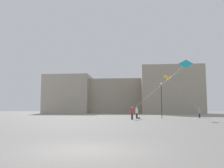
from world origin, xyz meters
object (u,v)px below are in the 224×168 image
at_px(building_centre_hall, 117,96).
at_px(person_in_red, 132,112).
at_px(handbag_beside_flyer, 139,118).
at_px(person_in_grey, 199,113).
at_px(kite_cyan_delta, 184,66).
at_px(lamppost_east, 161,95).
at_px(person_in_white, 137,112).
at_px(kite_amber_delta, 168,78).
at_px(building_right_hall, 170,91).
at_px(building_left_hall, 68,94).

bearing_deg(building_centre_hall, person_in_red, -86.23).
bearing_deg(handbag_beside_flyer, person_in_grey, 18.05).
xyz_separation_m(building_centre_hall, handbag_beside_flyer, (4.77, -51.13, -6.02)).
xyz_separation_m(kite_cyan_delta, lamppost_east, (-0.40, 12.66, -2.34)).
distance_m(person_in_white, person_in_grey, 11.05).
bearing_deg(handbag_beside_flyer, kite_amber_delta, 25.76).
bearing_deg(lamppost_east, person_in_red, -135.82).
height_order(person_in_white, lamppost_east, lamppost_east).
bearing_deg(building_right_hall, building_centre_hall, 155.23).
bearing_deg(person_in_red, kite_amber_delta, 116.78).
relative_size(kite_amber_delta, building_right_hall, 0.30).
height_order(kite_cyan_delta, kite_amber_delta, kite_amber_delta).
bearing_deg(building_left_hall, kite_amber_delta, -59.59).
bearing_deg(building_centre_hall, lamppost_east, -80.31).
height_order(person_in_grey, building_left_hall, building_left_hall).
distance_m(kite_cyan_delta, kite_amber_delta, 13.56).
xyz_separation_m(kite_amber_delta, building_left_hall, (-27.68, 47.16, 0.27)).
relative_size(building_left_hall, handbag_beside_flyer, 52.94).
bearing_deg(person_in_white, building_centre_hall, 52.50).
bearing_deg(building_right_hall, person_in_grey, -94.45).
distance_m(person_in_grey, lamppost_east, 7.29).
height_order(person_in_white, building_right_hall, building_right_hall).
bearing_deg(person_in_grey, building_left_hall, -38.97).
distance_m(kite_cyan_delta, building_left_hall, 66.37).
bearing_deg(person_in_white, person_in_red, -147.26).
bearing_deg(kite_cyan_delta, building_right_hall, 80.40).
bearing_deg(person_in_white, building_left_hall, 71.88).
bearing_deg(person_in_white, person_in_grey, -24.44).
bearing_deg(building_left_hall, building_centre_hall, 5.07).
xyz_separation_m(kite_cyan_delta, handbag_beside_flyer, (-4.11, 11.15, -6.01)).
height_order(person_in_red, lamppost_east, lamppost_east).
distance_m(person_in_white, person_in_red, 3.25).
xyz_separation_m(building_left_hall, lamppost_east, (26.48, -48.02, -3.09)).
height_order(person_in_white, kite_amber_delta, kite_amber_delta).
bearing_deg(handbag_beside_flyer, building_left_hall, 114.69).
height_order(person_in_grey, kite_amber_delta, kite_amber_delta).
xyz_separation_m(kite_cyan_delta, kite_amber_delta, (0.80, 13.52, 0.48)).
height_order(person_in_white, building_left_hall, building_left_hall).
xyz_separation_m(kite_cyan_delta, building_centre_hall, (-8.88, 62.28, 0.01)).
xyz_separation_m(person_in_red, lamppost_east, (4.89, 4.75, 2.78)).
distance_m(person_in_red, kite_amber_delta, 10.01).
distance_m(person_in_grey, kite_amber_delta, 7.81).
height_order(kite_amber_delta, building_left_hall, building_left_hall).
relative_size(person_in_grey, kite_cyan_delta, 0.20).
bearing_deg(kite_cyan_delta, building_centre_hall, 98.11).
distance_m(person_in_white, kite_amber_delta, 8.07).
bearing_deg(building_centre_hall, kite_cyan_delta, -81.89).
bearing_deg(kite_cyan_delta, handbag_beside_flyer, 110.23).
bearing_deg(building_left_hall, person_in_red, -67.76).
bearing_deg(kite_amber_delta, building_left_hall, 120.41).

